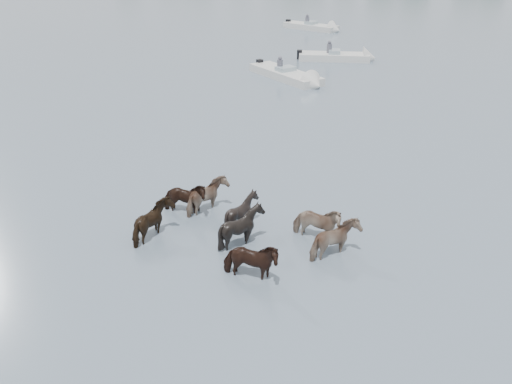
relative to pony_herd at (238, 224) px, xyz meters
The scene contains 5 objects.
ground 0.92m from the pony_herd, 73.59° to the right, with size 400.00×400.00×0.00m, color slate.
pony_herd is the anchor object (origin of this frame).
motorboat_a 25.79m from the pony_herd, 103.60° to the left, with size 5.55×3.52×1.92m.
motorboat_b 19.25m from the pony_herd, 110.50° to the left, with size 6.25×4.29×1.92m.
motorboat_f 38.08m from the pony_herd, 109.57° to the left, with size 5.87×2.53×1.92m.
Camera 1 is at (7.41, -11.92, 8.54)m, focal length 39.30 mm.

